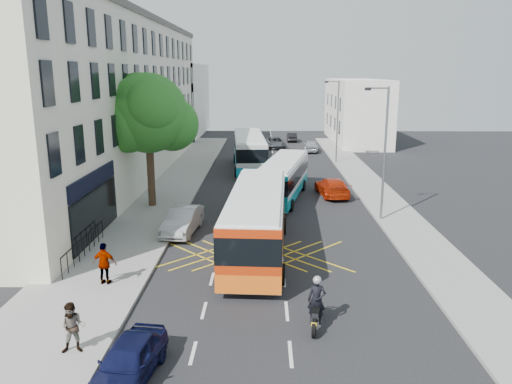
{
  "coord_description": "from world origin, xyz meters",
  "views": [
    {
      "loc": [
        -0.87,
        -17.61,
        8.99
      ],
      "look_at": [
        -1.37,
        10.42,
        2.2
      ],
      "focal_mm": 35.0,
      "sensor_mm": 36.0,
      "label": 1
    }
  ],
  "objects_px": {
    "lamp_far": "(337,117)",
    "red_hatchback": "(332,187)",
    "pedestrian_near": "(73,328)",
    "lamp_near": "(383,147)",
    "bus_far": "(249,151)",
    "motorbike": "(317,303)",
    "parked_car_silver": "(183,221)",
    "distant_car_dark": "(292,137)",
    "distant_car_silver": "(311,146)",
    "street_tree": "(148,114)",
    "parked_car_blue": "(128,361)",
    "bus_mid": "(283,178)",
    "bus_near": "(257,220)",
    "distant_car_grey": "(275,143)",
    "pedestrian_far": "(105,264)"
  },
  "relations": [
    {
      "from": "pedestrian_near",
      "to": "parked_car_silver",
      "type": "bearing_deg",
      "value": 74.95
    },
    {
      "from": "lamp_near",
      "to": "distant_car_dark",
      "type": "height_order",
      "value": "lamp_near"
    },
    {
      "from": "lamp_far",
      "to": "lamp_near",
      "type": "bearing_deg",
      "value": -90.0
    },
    {
      "from": "distant_car_silver",
      "to": "pedestrian_near",
      "type": "xyz_separation_m",
      "value": [
        -11.43,
        -42.51,
        0.33
      ]
    },
    {
      "from": "motorbike",
      "to": "red_hatchback",
      "type": "xyz_separation_m",
      "value": [
        3.12,
        19.59,
        -0.25
      ]
    },
    {
      "from": "lamp_far",
      "to": "red_hatchback",
      "type": "relative_size",
      "value": 1.72
    },
    {
      "from": "lamp_near",
      "to": "distant_car_dark",
      "type": "xyz_separation_m",
      "value": [
        -3.53,
        36.05,
        -4.03
      ]
    },
    {
      "from": "street_tree",
      "to": "motorbike",
      "type": "relative_size",
      "value": 3.99
    },
    {
      "from": "distant_car_grey",
      "to": "motorbike",
      "type": "bearing_deg",
      "value": -94.82
    },
    {
      "from": "bus_near",
      "to": "parked_car_silver",
      "type": "distance_m",
      "value": 5.41
    },
    {
      "from": "street_tree",
      "to": "parked_car_silver",
      "type": "distance_m",
      "value": 8.34
    },
    {
      "from": "street_tree",
      "to": "distant_car_silver",
      "type": "bearing_deg",
      "value": 61.97
    },
    {
      "from": "bus_far",
      "to": "parked_car_blue",
      "type": "bearing_deg",
      "value": -98.55
    },
    {
      "from": "distant_car_silver",
      "to": "bus_mid",
      "type": "bearing_deg",
      "value": 85.15
    },
    {
      "from": "lamp_near",
      "to": "motorbike",
      "type": "height_order",
      "value": "lamp_near"
    },
    {
      "from": "bus_mid",
      "to": "distant_car_grey",
      "type": "bearing_deg",
      "value": 101.86
    },
    {
      "from": "red_hatchback",
      "to": "pedestrian_near",
      "type": "bearing_deg",
      "value": 55.93
    },
    {
      "from": "distant_car_silver",
      "to": "parked_car_blue",
      "type": "bearing_deg",
      "value": 83.54
    },
    {
      "from": "street_tree",
      "to": "distant_car_dark",
      "type": "xyz_separation_m",
      "value": [
        11.18,
        33.08,
        -5.71
      ]
    },
    {
      "from": "motorbike",
      "to": "bus_mid",
      "type": "bearing_deg",
      "value": 102.66
    },
    {
      "from": "motorbike",
      "to": "parked_car_silver",
      "type": "relative_size",
      "value": 0.5
    },
    {
      "from": "bus_near",
      "to": "distant_car_grey",
      "type": "relative_size",
      "value": 2.6
    },
    {
      "from": "street_tree",
      "to": "bus_mid",
      "type": "relative_size",
      "value": 0.85
    },
    {
      "from": "street_tree",
      "to": "lamp_far",
      "type": "xyz_separation_m",
      "value": [
        14.71,
        17.03,
        -1.68
      ]
    },
    {
      "from": "bus_mid",
      "to": "parked_car_silver",
      "type": "xyz_separation_m",
      "value": [
        -5.99,
        -8.11,
        -0.76
      ]
    },
    {
      "from": "bus_near",
      "to": "red_hatchback",
      "type": "xyz_separation_m",
      "value": [
        5.38,
        12.04,
        -1.04
      ]
    },
    {
      "from": "parked_car_blue",
      "to": "distant_car_silver",
      "type": "relative_size",
      "value": 0.93
    },
    {
      "from": "street_tree",
      "to": "red_hatchback",
      "type": "relative_size",
      "value": 1.9
    },
    {
      "from": "lamp_near",
      "to": "lamp_far",
      "type": "height_order",
      "value": "same"
    },
    {
      "from": "street_tree",
      "to": "distant_car_grey",
      "type": "xyz_separation_m",
      "value": [
        8.91,
        27.32,
        -5.67
      ]
    },
    {
      "from": "motorbike",
      "to": "parked_car_blue",
      "type": "distance_m",
      "value": 6.78
    },
    {
      "from": "parked_car_blue",
      "to": "distant_car_grey",
      "type": "height_order",
      "value": "parked_car_blue"
    },
    {
      "from": "red_hatchback",
      "to": "distant_car_grey",
      "type": "height_order",
      "value": "red_hatchback"
    },
    {
      "from": "lamp_far",
      "to": "bus_near",
      "type": "xyz_separation_m",
      "value": [
        -7.44,
        -25.63,
        -2.91
      ]
    },
    {
      "from": "lamp_near",
      "to": "distant_car_dark",
      "type": "relative_size",
      "value": 2.26
    },
    {
      "from": "distant_car_dark",
      "to": "distant_car_silver",
      "type": "bearing_deg",
      "value": 101.12
    },
    {
      "from": "lamp_far",
      "to": "pedestrian_far",
      "type": "relative_size",
      "value": 4.38
    },
    {
      "from": "distant_car_dark",
      "to": "bus_mid",
      "type": "bearing_deg",
      "value": 85.6
    },
    {
      "from": "lamp_far",
      "to": "pedestrian_near",
      "type": "height_order",
      "value": "lamp_far"
    },
    {
      "from": "lamp_far",
      "to": "distant_car_grey",
      "type": "height_order",
      "value": "lamp_far"
    },
    {
      "from": "lamp_near",
      "to": "red_hatchback",
      "type": "distance_m",
      "value": 7.81
    },
    {
      "from": "pedestrian_far",
      "to": "distant_car_dark",
      "type": "bearing_deg",
      "value": -95.04
    },
    {
      "from": "lamp_near",
      "to": "motorbike",
      "type": "relative_size",
      "value": 3.63
    },
    {
      "from": "bus_far",
      "to": "motorbike",
      "type": "distance_m",
      "value": 30.24
    },
    {
      "from": "pedestrian_far",
      "to": "motorbike",
      "type": "bearing_deg",
      "value": 166.95
    },
    {
      "from": "distant_car_dark",
      "to": "parked_car_silver",
      "type": "bearing_deg",
      "value": 77.74
    },
    {
      "from": "lamp_near",
      "to": "distant_car_grey",
      "type": "relative_size",
      "value": 1.78
    },
    {
      "from": "lamp_near",
      "to": "bus_far",
      "type": "bearing_deg",
      "value": 116.8
    },
    {
      "from": "red_hatchback",
      "to": "pedestrian_near",
      "type": "distance_m",
      "value": 24.35
    },
    {
      "from": "red_hatchback",
      "to": "distant_car_dark",
      "type": "distance_m",
      "value": 29.66
    }
  ]
}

